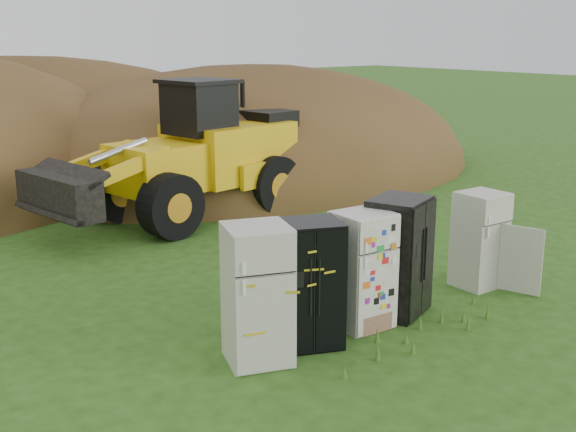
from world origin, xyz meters
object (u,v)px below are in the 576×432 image
at_px(fridge_dark_mid, 398,256).
at_px(wheel_loader, 173,153).
at_px(fridge_open_door, 479,240).
at_px(fridge_black_side, 307,284).
at_px(fridge_leftmost, 257,294).
at_px(fridge_sticker, 362,270).

xyz_separation_m(fridge_dark_mid, wheel_loader, (0.07, 6.97, 0.68)).
bearing_deg(fridge_open_door, fridge_dark_mid, -177.71).
xyz_separation_m(fridge_black_side, wheel_loader, (1.91, 7.00, 0.71)).
relative_size(fridge_leftmost, fridge_dark_mid, 1.02).
bearing_deg(fridge_black_side, fridge_open_door, 23.86).
bearing_deg(fridge_dark_mid, fridge_black_side, 160.81).
height_order(fridge_dark_mid, fridge_open_door, fridge_dark_mid).
bearing_deg(wheel_loader, fridge_leftmost, -119.70).
bearing_deg(fridge_leftmost, fridge_black_side, 20.13).
relative_size(fridge_dark_mid, wheel_loader, 0.28).
distance_m(fridge_dark_mid, fridge_open_door, 1.99).
distance_m(fridge_open_door, wheel_loader, 7.28).
distance_m(fridge_black_side, wheel_loader, 7.29).
bearing_deg(fridge_black_side, wheel_loader, 98.19).
xyz_separation_m(fridge_dark_mid, fridge_open_door, (1.99, -0.01, -0.09)).
bearing_deg(fridge_sticker, fridge_dark_mid, 6.38).
bearing_deg(fridge_dark_mid, fridge_open_door, -20.47).
bearing_deg(fridge_sticker, fridge_leftmost, -175.68).
xyz_separation_m(fridge_open_door, wheel_loader, (-1.92, 6.98, 0.78)).
bearing_deg(fridge_open_door, fridge_black_side, -177.09).
xyz_separation_m(fridge_sticker, fridge_open_door, (2.78, 0.02, -0.05)).
xyz_separation_m(fridge_black_side, fridge_open_door, (3.83, 0.03, -0.07)).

